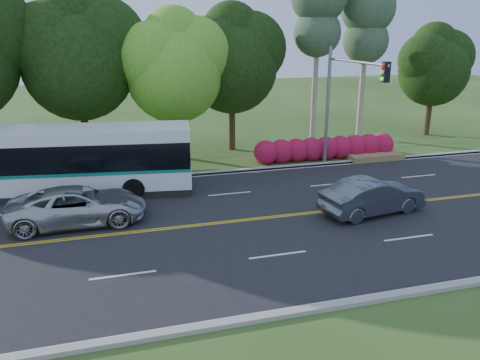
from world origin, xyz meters
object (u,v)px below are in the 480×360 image
object	(u,v)px
suv	(78,206)
transit_bus	(59,162)
sedan	(373,196)
traffic_signal	(344,91)

from	to	relation	value
suv	transit_bus	bearing A→B (deg)	12.41
transit_bus	suv	distance (m)	4.32
transit_bus	sedan	bearing A→B (deg)	-17.85
traffic_signal	transit_bus	xyz separation A→B (m)	(-15.05, 0.32, -3.00)
traffic_signal	suv	size ratio (longest dim) A/B	1.25
sedan	suv	bearing A→B (deg)	69.96
traffic_signal	sedan	bearing A→B (deg)	-103.93
sedan	transit_bus	bearing A→B (deg)	54.99
traffic_signal	sedan	world-z (taller)	traffic_signal
transit_bus	sedan	distance (m)	15.02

